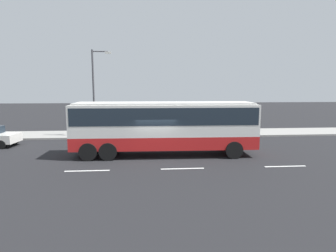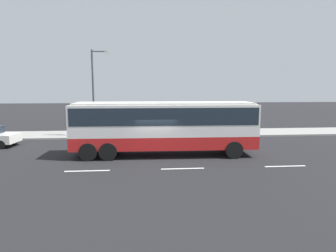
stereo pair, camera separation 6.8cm
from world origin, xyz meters
The scene contains 6 objects.
ground_plane centered at (0.00, 0.00, 0.00)m, with size 120.00×120.00×0.00m, color black.
sidewalk_curb centered at (0.00, 8.68, 0.07)m, with size 80.00×4.00×0.15m, color gray.
lane_centreline centered at (-4.29, -2.67, 0.00)m, with size 25.78×0.16×0.01m.
coach_bus centered at (0.60, 0.58, 2.16)m, with size 11.89×2.92×3.48m.
pedestrian_near_curb centered at (-4.89, 8.45, 1.15)m, with size 0.32×0.32×1.72m.
street_lamp centered at (-4.91, 7.20, 4.37)m, with size 1.66×0.24×7.42m.
Camera 1 is at (-0.60, -17.80, 4.53)m, focal length 30.42 mm.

